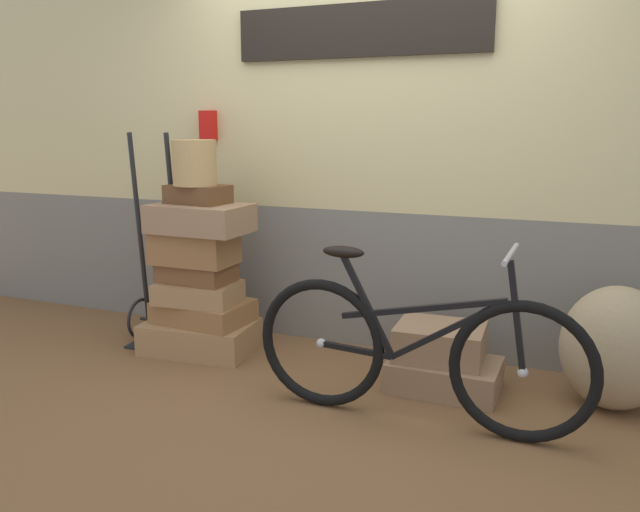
% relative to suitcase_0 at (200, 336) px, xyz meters
% --- Properties ---
extents(ground, '(9.63, 5.20, 0.06)m').
position_rel_suitcase_0_xyz_m(ground, '(0.97, -0.24, -0.13)').
color(ground, brown).
extents(station_building, '(7.63, 0.74, 2.79)m').
position_rel_suitcase_0_xyz_m(station_building, '(0.98, 0.60, 1.30)').
color(station_building, slate).
rests_on(station_building, ground).
extents(suitcase_0, '(0.74, 0.51, 0.20)m').
position_rel_suitcase_0_xyz_m(suitcase_0, '(0.00, 0.00, 0.00)').
color(suitcase_0, '#9E754C').
rests_on(suitcase_0, ground).
extents(suitcase_1, '(0.62, 0.45, 0.14)m').
position_rel_suitcase_0_xyz_m(suitcase_1, '(0.02, 0.02, 0.17)').
color(suitcase_1, olive).
rests_on(suitcase_1, suitcase_0).
extents(suitcase_2, '(0.54, 0.40, 0.13)m').
position_rel_suitcase_0_xyz_m(suitcase_2, '(0.01, -0.02, 0.30)').
color(suitcase_2, '#9E754C').
rests_on(suitcase_2, suitcase_1).
extents(suitcase_3, '(0.47, 0.31, 0.12)m').
position_rel_suitcase_0_xyz_m(suitcase_3, '(-0.01, 0.00, 0.43)').
color(suitcase_3, brown).
rests_on(suitcase_3, suitcase_2).
extents(suitcase_4, '(0.52, 0.32, 0.21)m').
position_rel_suitcase_0_xyz_m(suitcase_4, '(-0.01, -0.01, 0.59)').
color(suitcase_4, olive).
rests_on(suitcase_4, suitcase_3).
extents(suitcase_5, '(0.62, 0.41, 0.18)m').
position_rel_suitcase_0_xyz_m(suitcase_5, '(0.04, -0.01, 0.79)').
color(suitcase_5, '#937051').
rests_on(suitcase_5, suitcase_4).
extents(suitcase_6, '(0.40, 0.29, 0.12)m').
position_rel_suitcase_0_xyz_m(suitcase_6, '(0.01, 0.03, 0.93)').
color(suitcase_6, brown).
rests_on(suitcase_6, suitcase_5).
extents(suitcase_7, '(0.61, 0.42, 0.17)m').
position_rel_suitcase_0_xyz_m(suitcase_7, '(1.61, -0.01, -0.01)').
color(suitcase_7, '#937051').
rests_on(suitcase_7, ground).
extents(suitcase_8, '(0.50, 0.41, 0.19)m').
position_rel_suitcase_0_xyz_m(suitcase_8, '(1.57, 0.02, 0.17)').
color(suitcase_8, '#937051').
rests_on(suitcase_8, suitcase_7).
extents(wicker_basket, '(0.27, 0.27, 0.28)m').
position_rel_suitcase_0_xyz_m(wicker_basket, '(0.01, 0.01, 1.13)').
color(wicker_basket, tan).
rests_on(wicker_basket, suitcase_6).
extents(luggage_trolley, '(0.37, 0.36, 1.41)m').
position_rel_suitcase_0_xyz_m(luggage_trolley, '(-0.35, 0.04, 0.24)').
color(luggage_trolley, black).
rests_on(luggage_trolley, ground).
extents(burlap_sack, '(0.56, 0.48, 0.66)m').
position_rel_suitcase_0_xyz_m(burlap_sack, '(2.47, 0.09, 0.23)').
color(burlap_sack, '#9E8966').
rests_on(burlap_sack, ground).
extents(bicycle, '(1.70, 0.46, 0.91)m').
position_rel_suitcase_0_xyz_m(bicycle, '(1.55, -0.46, 0.27)').
color(bicycle, black).
rests_on(bicycle, ground).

